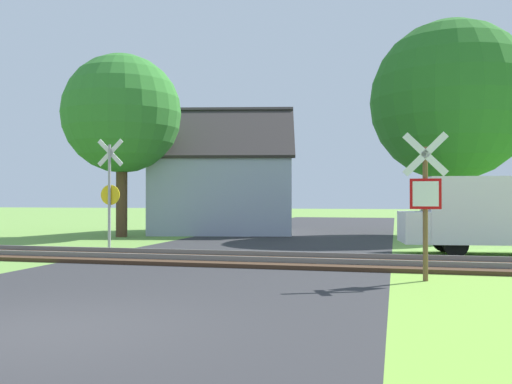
# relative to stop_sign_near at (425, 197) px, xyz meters

# --- Properties ---
(ground_plane) EXTENTS (160.00, 160.00, 0.00)m
(ground_plane) POSITION_rel_stop_sign_near_xyz_m (-4.77, -5.49, -1.65)
(ground_plane) COLOR #6B9942
(road_asphalt) EXTENTS (8.18, 80.00, 0.01)m
(road_asphalt) POSITION_rel_stop_sign_near_xyz_m (-4.77, -3.49, -1.65)
(road_asphalt) COLOR #2D2D30
(road_asphalt) RESTS_ON ground
(rail_track) EXTENTS (60.00, 2.60, 0.22)m
(rail_track) POSITION_rel_stop_sign_near_xyz_m (-4.77, 2.42, -1.59)
(rail_track) COLOR #422D1E
(rail_track) RESTS_ON ground
(stop_sign_near) EXTENTS (0.88, 0.15, 2.93)m
(stop_sign_near) POSITION_rel_stop_sign_near_xyz_m (0.00, 0.00, 0.00)
(stop_sign_near) COLOR brown
(stop_sign_near) RESTS_ON ground
(crossing_sign_far) EXTENTS (0.88, 0.13, 3.51)m
(crossing_sign_far) POSITION_rel_stop_sign_near_xyz_m (-9.36, 4.74, 0.30)
(crossing_sign_far) COLOR #9E9EA5
(crossing_sign_far) RESTS_ON ground
(house) EXTENTS (7.68, 7.50, 5.96)m
(house) POSITION_rel_stop_sign_near_xyz_m (-8.48, 14.33, 0.28)
(house) COLOR #99A3B7
(house) RESTS_ON ground
(tree_right) EXTENTS (6.94, 6.94, 9.32)m
(tree_right) POSITION_rel_stop_sign_near_xyz_m (1.78, 14.27, 4.20)
(tree_right) COLOR #513823
(tree_right) RESTS_ON ground
(tree_left) EXTENTS (4.99, 4.99, 7.69)m
(tree_left) POSITION_rel_stop_sign_near_xyz_m (-11.78, 10.27, 3.52)
(tree_left) COLOR #513823
(tree_left) RESTS_ON ground
(mail_truck) EXTENTS (5.09, 2.45, 2.24)m
(mail_truck) POSITION_rel_stop_sign_near_xyz_m (2.19, 5.93, -0.41)
(mail_truck) COLOR white
(mail_truck) RESTS_ON ground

